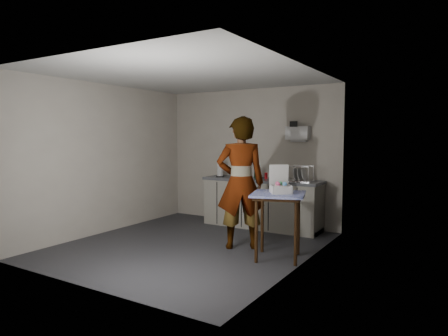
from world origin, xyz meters
The scene contains 15 objects.
ground centered at (0.00, 0.00, 0.00)m, with size 4.00×4.00×0.00m, color #28292D.
wall_back centered at (0.00, 1.99, 1.30)m, with size 3.60×0.02×2.60m, color #BFB4A6.
wall_right centered at (1.79, 0.00, 1.30)m, with size 0.02×4.00×2.60m, color #BFB4A6.
wall_left centered at (-1.79, 0.00, 1.30)m, with size 0.02×4.00×2.60m, color #BFB4A6.
ceiling centered at (0.00, 0.00, 2.60)m, with size 3.60×4.00×0.01m, color silver.
kitchen_counter centered at (0.40, 1.70, 0.43)m, with size 2.24×0.62×0.91m.
wall_shelf centered at (1.00, 1.92, 1.75)m, with size 0.42×0.18×0.37m.
side_table centered at (1.43, 0.11, 0.80)m, with size 0.89×0.89×0.92m.
standing_man centered at (0.72, 0.31, 0.99)m, with size 0.73×0.48×1.99m, color #B2A593.
soap_bottle centered at (0.32, 1.66, 1.05)m, with size 0.11×0.11×0.28m, color black.
soda_can centered at (0.45, 1.76, 0.97)m, with size 0.06×0.06×0.11m, color red.
dark_bottle centered at (0.03, 1.71, 1.03)m, with size 0.07×0.07×0.23m, color black.
paper_towel centered at (-0.47, 1.63, 1.05)m, with size 0.17×0.17×0.30m.
dish_rack centered at (1.16, 1.66, 0.97)m, with size 0.40×0.30×0.28m.
bakery_box centered at (1.45, 0.12, 1.00)m, with size 0.38×0.39×0.38m.
Camera 1 is at (3.62, -4.91, 1.69)m, focal length 32.00 mm.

